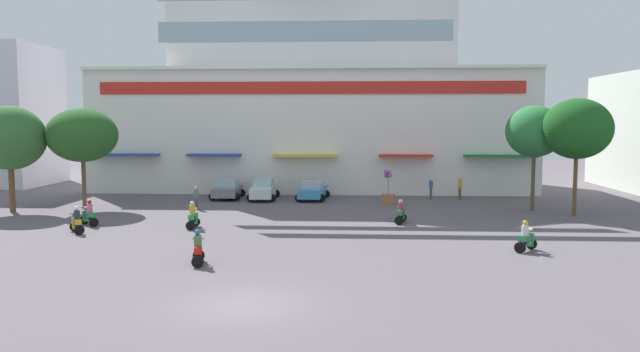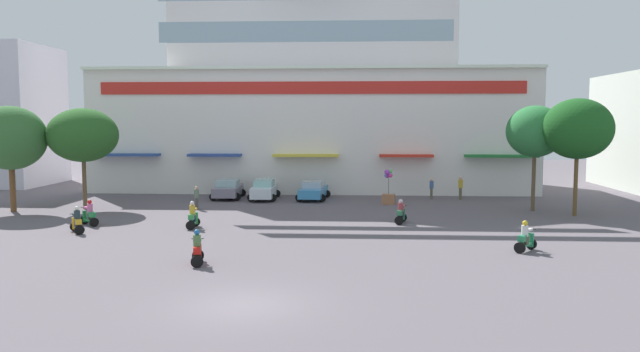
{
  "view_description": "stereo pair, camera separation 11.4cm",
  "coord_description": "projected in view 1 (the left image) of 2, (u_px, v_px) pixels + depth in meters",
  "views": [
    {
      "loc": [
        3.56,
        -19.63,
        6.14
      ],
      "look_at": [
        1.66,
        15.45,
        2.91
      ],
      "focal_mm": 34.23,
      "sensor_mm": 36.0,
      "label": 1
    },
    {
      "loc": [
        3.67,
        -19.62,
        6.14
      ],
      "look_at": [
        1.66,
        15.45,
        2.91
      ],
      "focal_mm": 34.23,
      "sensor_mm": 36.0,
      "label": 2
    }
  ],
  "objects": [
    {
      "name": "ground_plane",
      "position": [
        287.0,
        233.0,
        33.2
      ],
      "size": [
        128.0,
        128.0,
        0.0
      ],
      "primitive_type": "plane",
      "color": "#5F565E"
    },
    {
      "name": "plaza_tree_3",
      "position": [
        577.0,
        129.0,
        38.79
      ],
      "size": [
        4.37,
        4.29,
        7.53
      ],
      "color": "brown",
      "rests_on": "ground"
    },
    {
      "name": "parked_car_1",
      "position": [
        264.0,
        189.0,
        47.16
      ],
      "size": [
        2.26,
        4.46,
        1.58
      ],
      "color": "silver",
      "rests_on": "ground"
    },
    {
      "name": "scooter_rider_3",
      "position": [
        193.0,
        217.0,
        34.6
      ],
      "size": [
        0.55,
        1.36,
        1.58
      ],
      "color": "black",
      "rests_on": "ground"
    },
    {
      "name": "scooter_rider_1",
      "position": [
        198.0,
        250.0,
        25.9
      ],
      "size": [
        0.79,
        1.39,
        1.54
      ],
      "color": "black",
      "rests_on": "ground"
    },
    {
      "name": "plaza_tree_2",
      "position": [
        10.0,
        138.0,
        40.48
      ],
      "size": [
        4.76,
        4.27,
        7.09
      ],
      "color": "brown",
      "rests_on": "ground"
    },
    {
      "name": "plaza_tree_0",
      "position": [
        82.0,
        135.0,
        41.8
      ],
      "size": [
        4.71,
        5.03,
        6.96
      ],
      "color": "brown",
      "rests_on": "ground"
    },
    {
      "name": "colonial_building",
      "position": [
        314.0,
        91.0,
        55.95
      ],
      "size": [
        37.54,
        18.36,
        20.25
      ],
      "color": "white",
      "rests_on": "ground"
    },
    {
      "name": "plaza_tree_1",
      "position": [
        535.0,
        132.0,
        40.98
      ],
      "size": [
        3.8,
        4.02,
        7.12
      ],
      "color": "brown",
      "rests_on": "ground"
    },
    {
      "name": "parked_car_0",
      "position": [
        227.0,
        189.0,
        47.74
      ],
      "size": [
        2.51,
        4.19,
        1.5
      ],
      "color": "gray",
      "rests_on": "ground"
    },
    {
      "name": "balloon_vendor_cart",
      "position": [
        388.0,
        190.0,
        44.45
      ],
      "size": [
        1.01,
        0.79,
        2.58
      ],
      "color": "#A26B48",
      "rests_on": "ground"
    },
    {
      "name": "scooter_rider_5",
      "position": [
        526.0,
        239.0,
        28.56
      ],
      "size": [
        1.29,
        1.41,
        1.48
      ],
      "color": "black",
      "rests_on": "ground"
    },
    {
      "name": "scooter_rider_0",
      "position": [
        77.0,
        222.0,
        33.14
      ],
      "size": [
        1.2,
        1.36,
        1.49
      ],
      "color": "black",
      "rests_on": "ground"
    },
    {
      "name": "parked_car_2",
      "position": [
        313.0,
        190.0,
        47.08
      ],
      "size": [
        2.58,
        4.39,
        1.46
      ],
      "color": "#3C8BC6",
      "rests_on": "ground"
    },
    {
      "name": "pedestrian_0",
      "position": [
        196.0,
        196.0,
        41.93
      ],
      "size": [
        0.39,
        0.39,
        1.61
      ],
      "color": "#454240",
      "rests_on": "ground"
    },
    {
      "name": "pedestrian_1",
      "position": [
        460.0,
        187.0,
        47.15
      ],
      "size": [
        0.38,
        0.38,
        1.77
      ],
      "color": "brown",
      "rests_on": "ground"
    },
    {
      "name": "scooter_rider_4",
      "position": [
        89.0,
        215.0,
        35.53
      ],
      "size": [
        1.39,
        1.34,
        1.53
      ],
      "color": "black",
      "rests_on": "ground"
    },
    {
      "name": "pedestrian_2",
      "position": [
        431.0,
        187.0,
        47.34
      ],
      "size": [
        0.36,
        0.36,
        1.66
      ],
      "color": "#4F513C",
      "rests_on": "ground"
    },
    {
      "name": "scooter_rider_2",
      "position": [
        401.0,
        213.0,
        36.3
      ],
      "size": [
        0.84,
        1.42,
        1.47
      ],
      "color": "black",
      "rests_on": "ground"
    }
  ]
}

